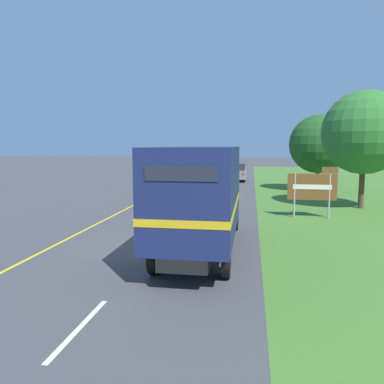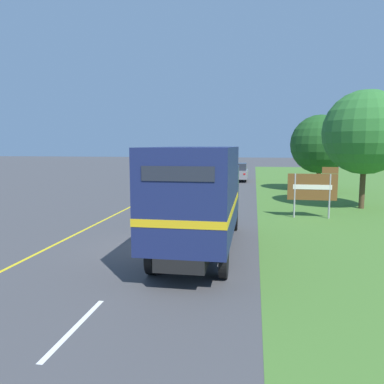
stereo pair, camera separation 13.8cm
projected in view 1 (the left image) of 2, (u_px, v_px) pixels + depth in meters
ground_plane at (155, 247)px, 13.37m from camera, size 200.00×200.00×0.00m
edge_line_yellow at (164, 190)px, 30.62m from camera, size 0.12×69.31×0.01m
centre_dash_nearest at (80, 328)px, 7.49m from camera, size 0.12×2.60×0.01m
centre_dash_near at (159, 243)px, 13.96m from camera, size 0.12×2.60×0.01m
centre_dash_mid_a at (189, 212)px, 20.43m from camera, size 0.12×2.60×0.01m
centre_dash_mid_b at (204, 196)px, 26.89m from camera, size 0.12×2.60×0.01m
centre_dash_far at (213, 186)px, 33.36m from camera, size 0.12×2.60×0.01m
centre_dash_farthest at (219, 179)px, 39.83m from camera, size 0.12×2.60×0.01m
horse_trailer_truck at (201, 194)px, 12.57m from camera, size 2.38×8.04×3.58m
lead_car_white at (177, 183)px, 26.25m from camera, size 1.80×4.59×1.92m
lead_car_grey_ahead at (237, 172)px, 38.12m from camera, size 1.80×4.44×1.83m
lead_car_white_ahead at (216, 164)px, 54.32m from camera, size 1.80×3.83×1.84m
highway_sign at (313, 187)px, 18.62m from camera, size 2.40×0.09×2.57m
roadside_tree_near at (365, 132)px, 21.17m from camera, size 4.75×4.75×6.73m
roadside_tree_mid at (319, 144)px, 29.57m from camera, size 4.61×4.61×6.02m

